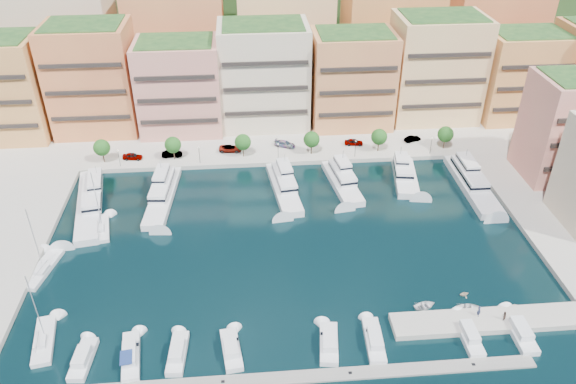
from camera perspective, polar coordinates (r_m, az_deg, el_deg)
name	(u,v)px	position (r m, az deg, el deg)	size (l,w,h in m)	color
ground	(290,246)	(105.00, 0.19, -5.53)	(400.00, 400.00, 0.00)	black
north_quay	(271,109)	(158.32, -1.78, 8.43)	(220.00, 64.00, 2.00)	#9E998E
hillside	(263,52)	(203.01, -2.59, 13.98)	(240.00, 40.00, 58.00)	#1F3214
south_pontoon	(287,379)	(83.42, -0.09, -18.44)	(72.00, 2.20, 0.35)	gray
finger_pier	(492,323)	(96.06, 19.99, -12.37)	(32.00, 5.00, 2.00)	#9E998E
apartment_1	(93,78)	(148.06, -19.22, 10.86)	(20.00, 16.50, 26.80)	#DD8849
apartment_2	(180,86)	(143.15, -10.97, 10.50)	(20.00, 15.50, 22.80)	tan
apartment_3	(264,75)	(143.70, -2.45, 11.80)	(22.00, 16.50, 25.80)	beige
apartment_4	(352,79)	(144.69, 6.51, 11.34)	(20.00, 15.50, 23.80)	#DD9653
apartment_5	(436,68)	(151.65, 14.78, 12.10)	(22.00, 16.50, 26.80)	#E7C47A
apartment_6	(520,75)	(159.14, 22.55, 10.88)	(20.00, 15.50, 22.80)	#DE9751
apartment_east_a	(572,127)	(134.20, 26.92, 5.90)	(18.00, 14.50, 22.80)	tan
backblock_0	(67,44)	(170.51, -21.49, 13.79)	(26.00, 18.00, 30.00)	beige
backblock_1	(178,41)	(164.65, -11.15, 14.78)	(26.00, 18.00, 30.00)	#DD9653
backblock_2	(285,39)	(164.15, -0.32, 15.32)	(26.00, 18.00, 30.00)	#E7C47A
backblock_3	(389,36)	(169.06, 10.25, 15.34)	(26.00, 18.00, 30.00)	#DE9751
backblock_4	(491,33)	(178.94, 19.92, 14.93)	(26.00, 18.00, 30.00)	#DD8849
tree_0	(102,148)	(134.47, -18.40, 4.30)	(3.80, 3.80, 5.65)	#473323
tree_1	(173,145)	(131.49, -11.62, 4.71)	(3.80, 3.80, 5.65)	#473323
tree_2	(243,142)	(130.43, -4.61, 5.07)	(3.80, 3.80, 5.65)	#473323
tree_3	(312,139)	(131.31, 2.41, 5.35)	(3.80, 3.80, 5.65)	#473323
tree_4	(379,137)	(134.12, 9.24, 5.55)	(3.80, 3.80, 5.65)	#473323
tree_5	(446,134)	(138.72, 15.71, 5.67)	(3.80, 3.80, 5.65)	#473323
lamppost_0	(119,155)	(131.99, -16.84, 3.58)	(0.30, 0.30, 4.20)	black
lamppost_1	(199,152)	(129.27, -9.02, 4.02)	(0.30, 0.30, 4.20)	black
lamppost_2	(278,149)	(129.02, -1.01, 4.39)	(0.30, 0.30, 4.20)	black
lamppost_3	(356,146)	(131.27, 6.87, 4.67)	(0.30, 0.30, 4.20)	black
lamppost_4	(431,143)	(135.89, 14.37, 4.86)	(0.30, 0.30, 4.20)	black
yacht_0	(90,200)	(122.36, -19.49, -0.82)	(8.74, 26.51, 7.30)	silver
yacht_1	(163,193)	(120.70, -12.60, -0.15)	(6.12, 22.74, 7.30)	silver
yacht_3	(284,185)	(120.47, -0.45, 0.73)	(6.76, 20.58, 7.30)	silver
yacht_4	(342,180)	(122.88, 5.50, 1.20)	(6.92, 18.32, 7.30)	silver
yacht_5	(405,174)	(126.88, 11.77, 1.77)	(6.98, 16.08, 7.30)	silver
yacht_6	(471,181)	(128.23, 18.10, 1.09)	(5.25, 24.08, 7.30)	silver
cruiser_0	(83,360)	(89.95, -20.11, -15.70)	(3.09, 7.82, 2.55)	silver
cruiser_1	(131,357)	(88.25, -15.68, -15.80)	(3.63, 9.35, 2.66)	silver
cruiser_2	(178,353)	(87.15, -11.15, -15.79)	(2.95, 8.06, 2.55)	silver
cruiser_3	(231,350)	(86.47, -5.77, -15.68)	(3.57, 8.11, 2.55)	silver
cruiser_5	(329,344)	(87.09, 4.18, -15.11)	(3.70, 8.26, 2.55)	silver
cruiser_6	(374,341)	(88.21, 8.73, -14.71)	(2.99, 8.94, 2.55)	silver
cruiser_8	(468,335)	(92.26, 17.83, -13.63)	(2.40, 8.82, 2.55)	silver
cruiser_9	(519,331)	(95.39, 22.43, -12.95)	(2.79, 9.21, 2.55)	silver
sailboat_0	(44,341)	(94.95, -23.53, -13.73)	(4.42, 10.11, 13.20)	silver
sailboat_2	(102,229)	(114.61, -18.39, -3.58)	(4.36, 9.28, 13.20)	silver
sailboat_1	(43,270)	(108.28, -23.64, -7.25)	(5.06, 11.06, 13.20)	silver
tender_2	(468,308)	(96.67, 17.86, -11.18)	(2.94, 4.12, 0.85)	silver
tender_3	(514,306)	(99.73, 22.02, -10.66)	(1.16, 1.34, 0.71)	beige
tender_1	(464,294)	(99.03, 17.47, -9.84)	(1.45, 1.68, 0.88)	beige
tender_0	(425,306)	(95.33, 13.75, -11.14)	(2.61, 3.66, 0.76)	silver
car_0	(133,156)	(135.13, -15.52, 3.52)	(1.83, 4.55, 1.55)	gray
car_1	(172,154)	(134.05, -11.71, 3.82)	(1.63, 4.67, 1.54)	gray
car_2	(230,148)	(134.34, -5.87, 4.43)	(2.51, 5.44, 1.51)	gray
car_3	(285,144)	(135.69, -0.33, 4.91)	(2.06, 5.06, 1.47)	gray
car_4	(354,142)	(137.46, 6.70, 5.07)	(1.79, 4.44, 1.51)	gray
car_5	(413,139)	(141.53, 12.54, 5.30)	(1.46, 4.17, 1.38)	gray
person_0	(479,311)	(94.41, 18.82, -11.36)	(0.71, 0.47, 1.96)	#242D49
person_1	(504,316)	(95.16, 21.10, -11.65)	(0.79, 0.61, 1.62)	#443229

